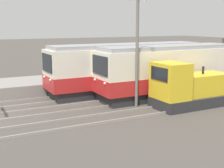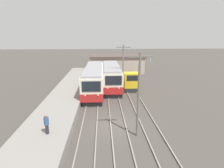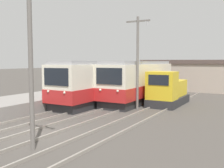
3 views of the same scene
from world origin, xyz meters
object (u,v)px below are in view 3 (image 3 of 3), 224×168
object	(u,v)px
commuter_train_center	(139,83)
shunting_locomotive	(168,91)
catenary_mast_mid	(138,59)
commuter_train_left	(104,83)
catenary_mast_near	(31,58)

from	to	relation	value
commuter_train_center	shunting_locomotive	size ratio (longest dim) A/B	2.07
shunting_locomotive	catenary_mast_mid	xyz separation A→B (m)	(-1.49, -3.11, 2.77)
commuter_train_center	shunting_locomotive	distance (m)	3.10
commuter_train_center	commuter_train_left	bearing A→B (deg)	-147.58
commuter_train_left	shunting_locomotive	size ratio (longest dim) A/B	2.43
catenary_mast_near	catenary_mast_mid	distance (m)	11.06
commuter_train_left	shunting_locomotive	distance (m)	5.96
commuter_train_left	catenary_mast_near	xyz separation A→B (m)	(4.31, -12.95, 2.19)
commuter_train_center	catenary_mast_mid	size ratio (longest dim) A/B	1.55
catenary_mast_near	commuter_train_center	bearing A→B (deg)	95.84
commuter_train_left	shunting_locomotive	world-z (taller)	commuter_train_left
commuter_train_center	catenary_mast_mid	world-z (taller)	catenary_mast_mid
commuter_train_left	catenary_mast_mid	distance (m)	5.19
shunting_locomotive	catenary_mast_near	world-z (taller)	catenary_mast_near
catenary_mast_mid	commuter_train_left	bearing A→B (deg)	156.36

